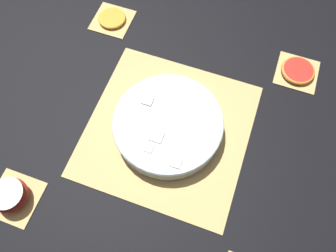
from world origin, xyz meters
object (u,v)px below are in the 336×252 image
orange_slice_whole (112,18)px  grapefruit_slice (298,71)px  apple_half (10,195)px  fruit_salad_bowl (168,125)px

orange_slice_whole → grapefruit_slice: bearing=90.0°
apple_half → grapefruit_slice: (-0.61, 0.60, -0.02)m
apple_half → grapefruit_slice: 0.86m
grapefruit_slice → apple_half: bearing=-44.5°
fruit_salad_bowl → orange_slice_whole: (-0.31, -0.30, -0.03)m
apple_half → orange_slice_whole: bearing=180.0°
fruit_salad_bowl → orange_slice_whole: fruit_salad_bowl is taller
orange_slice_whole → grapefruit_slice: (0.00, 0.60, 0.00)m
apple_half → orange_slice_whole: (-0.61, 0.00, -0.02)m
orange_slice_whole → fruit_salad_bowl: bearing=44.4°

